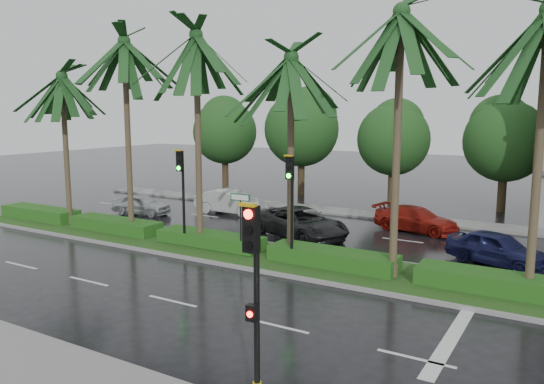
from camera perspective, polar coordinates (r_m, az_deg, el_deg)
The scene contains 17 objects.
ground at distance 21.80m, azimuth -1.89°, elevation -7.73°, with size 120.00×120.00×0.00m, color black.
near_sidewalk at distance 14.81m, azimuth -24.62°, elevation -16.45°, with size 40.00×2.40×0.12m, color slate.
far_sidewalk at distance 32.27m, azimuth 9.66°, elevation -2.34°, with size 40.00×2.00×0.12m, color slate.
median at distance 22.59m, azimuth -0.52°, elevation -6.93°, with size 36.00×4.00×0.15m.
hedge at distance 22.50m, azimuth -0.52°, elevation -6.02°, with size 35.20×1.40×0.60m.
lane_markings at distance 20.03m, azimuth 4.87°, elevation -9.24°, with size 34.00×13.06×0.01m.
palm_row at distance 22.55m, azimuth -3.32°, elevation 14.14°, with size 26.30×4.20×10.19m.
signal_near at distance 10.43m, azimuth -1.92°, elevation -11.80°, with size 0.34×0.45×4.36m.
signal_median_left at distance 23.75m, azimuth -9.70°, elevation 0.91°, with size 0.34×0.42×4.36m.
signal_median_right at distance 20.65m, azimuth 2.02°, elevation -0.12°, with size 0.34×0.42×4.36m.
street_sign at distance 22.23m, azimuth -3.43°, elevation -1.79°, with size 0.95×0.09×2.60m.
bg_trees at distance 37.40m, azimuth 11.10°, elevation 6.33°, with size 32.90×5.53×7.99m.
car_silver at distance 32.81m, azimuth -13.90°, elevation -1.30°, with size 3.63×1.46×1.24m, color #B8BBC0.
car_white at distance 32.18m, azimuth -4.44°, elevation -1.05°, with size 4.49×1.56×1.48m, color #BBBBBB.
car_darkgrey at distance 26.09m, azimuth 3.13°, elevation -3.33°, with size 5.30×2.44×1.47m, color black.
car_red at distance 28.38m, azimuth 15.24°, elevation -2.84°, with size 4.43×1.80×1.29m, color maroon.
car_blue at distance 23.32m, azimuth 23.06°, elevation -5.60°, with size 4.02×1.62×1.37m, color #181B49.
Camera 1 is at (11.28, -17.61, 6.15)m, focal length 35.00 mm.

